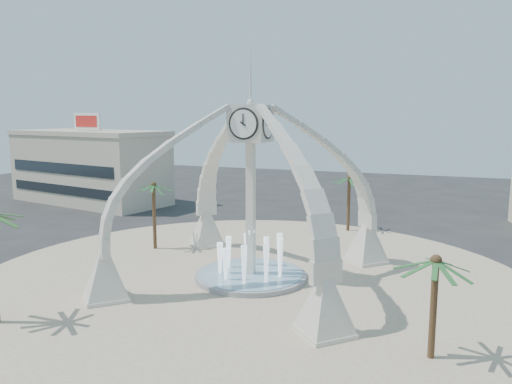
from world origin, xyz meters
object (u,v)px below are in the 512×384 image
(palm_west, at_px, (153,186))
(palm_north, at_px, (349,179))
(fountain, at_px, (251,275))
(palm_east, at_px, (436,262))
(clock_tower, at_px, (251,189))

(palm_west, bearing_deg, palm_north, 41.99)
(fountain, distance_m, palm_north, 18.53)
(palm_west, distance_m, palm_north, 19.42)
(palm_east, relative_size, palm_north, 0.92)
(clock_tower, xyz_separation_m, palm_east, (12.47, -7.82, -1.67))
(palm_west, xyz_separation_m, palm_north, (14.43, 12.99, -0.27))
(clock_tower, bearing_deg, palm_east, -32.10)
(fountain, bearing_deg, palm_north, 78.31)
(palm_east, distance_m, palm_west, 26.34)
(clock_tower, bearing_deg, palm_west, 157.51)
(palm_north, bearing_deg, fountain, -101.69)
(palm_east, bearing_deg, palm_north, 109.29)
(palm_east, distance_m, palm_north, 26.80)
(clock_tower, bearing_deg, fountain, 90.00)
(palm_west, bearing_deg, fountain, -22.48)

